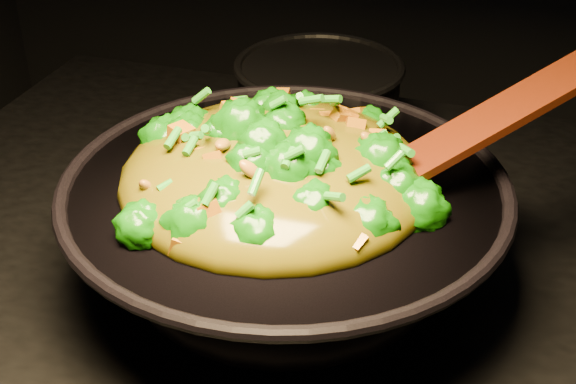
% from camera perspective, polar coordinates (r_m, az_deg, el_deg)
% --- Properties ---
extents(wok, '(0.52, 0.52, 0.13)m').
position_cam_1_polar(wok, '(0.85, -0.20, -3.07)').
color(wok, black).
rests_on(wok, stovetop).
extents(stir_fry, '(0.41, 0.41, 0.11)m').
position_cam_1_polar(stir_fry, '(0.79, -0.98, 3.99)').
color(stir_fry, '#126106').
rests_on(stir_fry, wok).
extents(spatula, '(0.29, 0.24, 0.14)m').
position_cam_1_polar(spatula, '(0.81, 12.68, 4.09)').
color(spatula, '#391104').
rests_on(spatula, wok).
extents(back_pot, '(0.23, 0.23, 0.13)m').
position_cam_1_polar(back_pot, '(1.13, 2.16, 6.21)').
color(back_pot, black).
rests_on(back_pot, stovetop).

